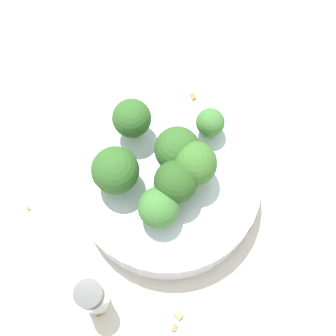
# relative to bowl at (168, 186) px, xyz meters

# --- Properties ---
(ground_plane) EXTENTS (3.00, 3.00, 0.00)m
(ground_plane) POSITION_rel_bowl_xyz_m (0.00, 0.00, -0.02)
(ground_plane) COLOR beige
(bowl) EXTENTS (0.22, 0.22, 0.05)m
(bowl) POSITION_rel_bowl_xyz_m (0.00, 0.00, 0.00)
(bowl) COLOR silver
(bowl) RESTS_ON ground_plane
(broccoli_floret_0) EXTENTS (0.05, 0.05, 0.06)m
(broccoli_floret_0) POSITION_rel_bowl_xyz_m (-0.01, 0.02, 0.06)
(broccoli_floret_0) COLOR #84AD66
(broccoli_floret_0) RESTS_ON bowl
(broccoli_floret_1) EXTENTS (0.03, 0.03, 0.04)m
(broccoli_floret_1) POSITION_rel_bowl_xyz_m (-0.05, -0.06, 0.05)
(broccoli_floret_1) COLOR #8EB770
(broccoli_floret_1) RESTS_ON bowl
(broccoli_floret_2) EXTENTS (0.04, 0.04, 0.06)m
(broccoli_floret_2) POSITION_rel_bowl_xyz_m (0.04, -0.06, 0.06)
(broccoli_floret_2) COLOR #7A9E5B
(broccoli_floret_2) RESTS_ON bowl
(broccoli_floret_3) EXTENTS (0.05, 0.05, 0.06)m
(broccoli_floret_3) POSITION_rel_bowl_xyz_m (-0.03, 0.00, 0.06)
(broccoli_floret_3) COLOR #84AD66
(broccoli_floret_3) RESTS_ON bowl
(broccoli_floret_4) EXTENTS (0.04, 0.04, 0.05)m
(broccoli_floret_4) POSITION_rel_bowl_xyz_m (0.01, 0.04, 0.05)
(broccoli_floret_4) COLOR #7A9E5B
(broccoli_floret_4) RESTS_ON bowl
(broccoli_floret_5) EXTENTS (0.05, 0.05, 0.06)m
(broccoli_floret_5) POSITION_rel_bowl_xyz_m (-0.01, -0.02, 0.06)
(broccoli_floret_5) COLOR #8EB770
(broccoli_floret_5) RESTS_ON bowl
(broccoli_floret_6) EXTENTS (0.05, 0.05, 0.06)m
(broccoli_floret_6) POSITION_rel_bowl_xyz_m (0.06, 0.00, 0.06)
(broccoli_floret_6) COLOR #7A9E5B
(broccoli_floret_6) RESTS_ON bowl
(pepper_shaker) EXTENTS (0.03, 0.03, 0.07)m
(pepper_shaker) POSITION_rel_bowl_xyz_m (0.09, 0.13, 0.01)
(pepper_shaker) COLOR silver
(pepper_shaker) RESTS_ON ground_plane
(almond_crumb_0) EXTENTS (0.01, 0.01, 0.01)m
(almond_crumb_0) POSITION_rel_bowl_xyz_m (0.00, 0.15, -0.02)
(almond_crumb_0) COLOR #AD7F4C
(almond_crumb_0) RESTS_ON ground_plane
(almond_crumb_1) EXTENTS (0.01, 0.01, 0.01)m
(almond_crumb_1) POSITION_rel_bowl_xyz_m (0.01, 0.16, -0.02)
(almond_crumb_1) COLOR olive
(almond_crumb_1) RESTS_ON ground_plane
(almond_crumb_2) EXTENTS (0.01, 0.01, 0.01)m
(almond_crumb_2) POSITION_rel_bowl_xyz_m (-0.04, -0.13, -0.02)
(almond_crumb_2) COLOR olive
(almond_crumb_2) RESTS_ON ground_plane
(almond_crumb_3) EXTENTS (0.01, 0.01, 0.01)m
(almond_crumb_3) POSITION_rel_bowl_xyz_m (0.17, 0.01, -0.02)
(almond_crumb_3) COLOR olive
(almond_crumb_3) RESTS_ON ground_plane
(almond_crumb_4) EXTENTS (0.01, 0.01, 0.01)m
(almond_crumb_4) POSITION_rel_bowl_xyz_m (0.09, 0.14, -0.02)
(almond_crumb_4) COLOR olive
(almond_crumb_4) RESTS_ON ground_plane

